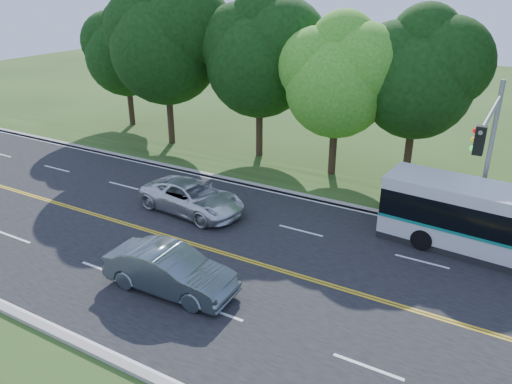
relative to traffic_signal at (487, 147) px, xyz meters
The scene contains 11 objects.
ground 9.65m from the traffic_signal, 140.23° to the right, with size 120.00×120.00×0.00m, color #2A4517.
road 9.65m from the traffic_signal, 140.23° to the right, with size 60.00×14.00×0.02m, color black.
curb_north 8.15m from the traffic_signal, 164.96° to the left, with size 60.00×0.30×0.15m, color #A29D93.
curb_south 14.86m from the traffic_signal, 117.35° to the right, with size 60.00×0.30×0.15m, color #A29D93.
grass_verge 8.74m from the traffic_signal, 151.03° to the left, with size 60.00×4.00×0.10m, color #2A4517.
lane_markings 9.71m from the traffic_signal, 140.63° to the right, with size 57.60×13.82×0.00m.
tree_row 13.61m from the traffic_signal, 150.00° to the left, with size 44.70×9.10×13.84m.
bougainvillea_hedge 4.86m from the traffic_signal, 75.94° to the left, with size 9.50×2.25×1.50m.
traffic_signal is the anchor object (origin of this frame).
sedan 13.17m from the traffic_signal, 136.78° to the right, with size 1.77×5.08×1.67m, color slate.
suv 13.44m from the traffic_signal, 167.97° to the right, with size 2.53×5.49×1.53m, color silver.
Camera 1 is at (7.88, -15.33, 10.76)m, focal length 35.00 mm.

